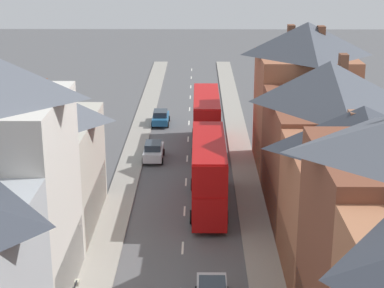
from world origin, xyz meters
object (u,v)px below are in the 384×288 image
at_px(double_decker_bus_mid_street, 206,120).
at_px(car_near_blue, 161,117).
at_px(double_decker_bus_lead, 208,172).
at_px(car_near_silver, 153,151).

xyz_separation_m(double_decker_bus_mid_street, car_near_blue, (-4.89, 8.25, -2.01)).
distance_m(double_decker_bus_mid_street, car_near_blue, 9.80).
bearing_deg(car_near_blue, double_decker_bus_mid_street, -59.33).
height_order(double_decker_bus_lead, double_decker_bus_mid_street, same).
height_order(car_near_blue, car_near_silver, car_near_silver).
bearing_deg(car_near_blue, car_near_silver, -90.00).
xyz_separation_m(car_near_blue, car_near_silver, (0.00, -11.71, 0.05)).
xyz_separation_m(double_decker_bus_mid_street, car_near_silver, (-4.89, -3.47, -1.96)).
height_order(double_decker_bus_lead, car_near_silver, double_decker_bus_lead).
relative_size(double_decker_bus_lead, car_near_blue, 2.69).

